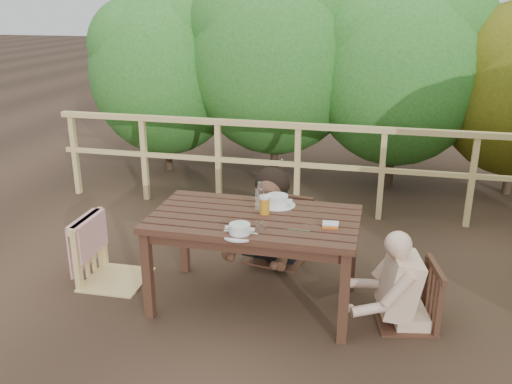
% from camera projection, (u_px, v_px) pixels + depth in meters
% --- Properties ---
extents(ground, '(60.00, 60.00, 0.00)m').
position_uv_depth(ground, '(255.00, 302.00, 4.31)').
color(ground, '#453022').
rests_on(ground, ground).
extents(table, '(1.54, 0.87, 0.71)m').
position_uv_depth(table, '(254.00, 261.00, 4.19)').
color(table, '#3D2318').
rests_on(table, ground).
extents(chair_left, '(0.53, 0.53, 1.04)m').
position_uv_depth(chair_left, '(111.00, 224.00, 4.47)').
color(chair_left, '#DCBB73').
rests_on(chair_left, ground).
extents(chair_far, '(0.58, 0.58, 1.02)m').
position_uv_depth(chair_far, '(278.00, 206.00, 4.88)').
color(chair_far, '#3D2318').
rests_on(chair_far, ground).
extents(chair_right, '(0.51, 0.51, 0.87)m').
position_uv_depth(chair_right, '(410.00, 269.00, 3.90)').
color(chair_right, '#3D2318').
rests_on(chair_right, ground).
extents(woman, '(0.66, 0.76, 1.38)m').
position_uv_depth(woman, '(279.00, 186.00, 4.84)').
color(woman, black).
rests_on(woman, ground).
extents(diner_right, '(0.67, 0.58, 1.19)m').
position_uv_depth(diner_right, '(416.00, 249.00, 3.84)').
color(diner_right, beige).
rests_on(diner_right, ground).
extents(railing, '(5.60, 0.10, 1.01)m').
position_uv_depth(railing, '(297.00, 169.00, 5.98)').
color(railing, '#DCBB73').
rests_on(railing, ground).
extents(hedge_row, '(6.60, 1.60, 3.80)m').
position_uv_depth(hedge_row, '(350.00, 30.00, 6.53)').
color(hedge_row, '#2D6A24').
rests_on(hedge_row, ground).
extents(soup_near, '(0.25, 0.25, 0.08)m').
position_uv_depth(soup_near, '(240.00, 230.00, 3.76)').
color(soup_near, silver).
rests_on(soup_near, table).
extents(soup_far, '(0.29, 0.29, 0.10)m').
position_uv_depth(soup_far, '(277.00, 201.00, 4.28)').
color(soup_far, silver).
rests_on(soup_far, table).
extents(beer_glass, '(0.08, 0.08, 0.16)m').
position_uv_depth(beer_glass, '(265.00, 206.00, 4.09)').
color(beer_glass, '#EDA618').
rests_on(beer_glass, table).
extents(bottle, '(0.06, 0.06, 0.26)m').
position_uv_depth(bottle, '(260.00, 199.00, 4.07)').
color(bottle, silver).
rests_on(bottle, table).
extents(tumbler, '(0.07, 0.07, 0.08)m').
position_uv_depth(tumbler, '(261.00, 227.00, 3.80)').
color(tumbler, silver).
rests_on(tumbler, table).
extents(butter_tub, '(0.12, 0.09, 0.05)m').
position_uv_depth(butter_tub, '(330.00, 226.00, 3.86)').
color(butter_tub, white).
rests_on(butter_tub, table).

